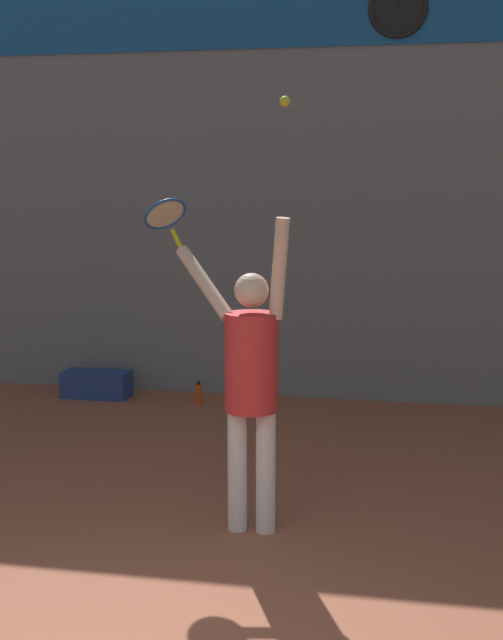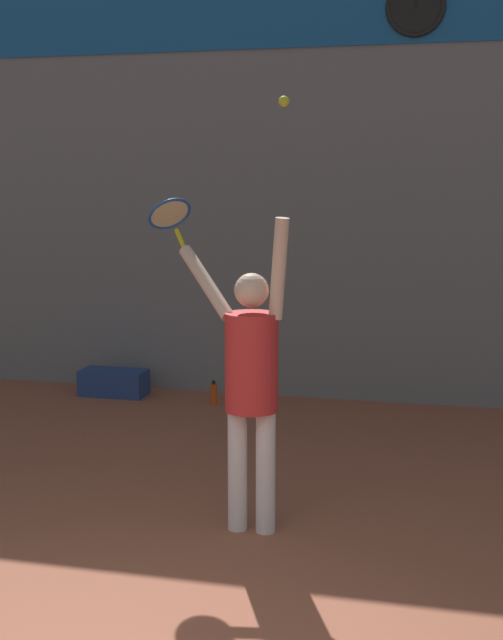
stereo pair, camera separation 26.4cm
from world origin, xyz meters
TOP-DOWN VIEW (x-y plane):
  - back_wall at (0.00, 6.33)m, footprint 18.00×0.10m
  - sponsor_banner at (0.00, 6.27)m, footprint 7.74×0.02m
  - scoreboard_clock at (0.99, 6.25)m, footprint 0.59×0.05m
  - tennis_player at (0.25, 2.57)m, footprint 0.87×0.55m
  - tennis_racket at (-0.45, 3.03)m, footprint 0.40×0.40m
  - tennis_ball at (0.49, 2.47)m, footprint 0.07×0.07m
  - water_bottle at (-0.94, 5.75)m, footprint 0.07×0.07m
  - equipment_bag at (-2.11, 5.86)m, footprint 0.71×0.34m

SIDE VIEW (x-z plane):
  - water_bottle at x=-0.94m, z-range -0.01..0.24m
  - equipment_bag at x=-2.11m, z-range 0.00..0.28m
  - tennis_player at x=0.25m, z-range 0.03..2.12m
  - tennis_racket at x=-0.45m, z-range 1.89..2.26m
  - back_wall at x=0.00m, z-range 0.00..5.00m
  - tennis_ball at x=0.49m, z-range 2.76..2.83m
  - sponsor_banner at x=0.00m, z-range 3.65..4.34m
  - scoreboard_clock at x=0.99m, z-range 3.70..4.29m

